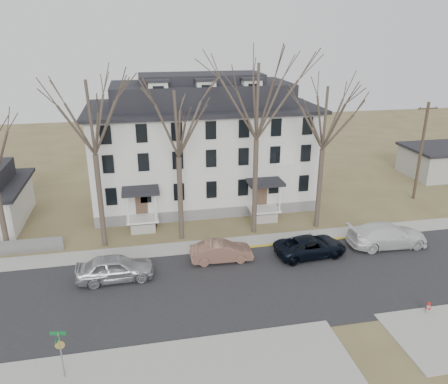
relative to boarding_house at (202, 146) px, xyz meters
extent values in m
plane|color=brown|center=(2.00, -17.95, -5.38)|extent=(120.00, 120.00, 0.00)
cube|color=#27272A|center=(2.00, -15.95, -5.38)|extent=(120.00, 10.00, 0.04)
cube|color=#A09F97|center=(2.00, -9.95, -5.38)|extent=(120.00, 2.00, 0.08)
cube|color=#A09F97|center=(-6.00, -22.95, -5.38)|extent=(20.00, 5.00, 0.08)
cube|color=gold|center=(7.00, -10.85, -5.38)|extent=(14.00, 0.25, 0.06)
cube|color=slate|center=(0.00, 0.05, -4.88)|extent=(20.00, 10.00, 1.00)
cube|color=silver|center=(0.00, 0.05, -0.38)|extent=(20.00, 10.00, 8.00)
cube|color=black|center=(0.00, 0.05, 3.72)|extent=(20.80, 10.80, 0.30)
cube|color=black|center=(0.00, 0.05, 4.87)|extent=(16.00, 7.00, 2.00)
cube|color=black|center=(0.00, 0.05, 6.27)|extent=(11.00, 4.50, 0.80)
cube|color=white|center=(-6.00, -5.91, -4.38)|extent=(2.60, 2.00, 0.16)
cube|color=white|center=(4.50, -5.91, -4.38)|extent=(2.60, 2.00, 0.16)
cube|color=white|center=(6.50, -5.03, -0.18)|extent=(1.60, 0.08, 1.20)
cube|color=#A09F97|center=(28.00, 2.05, -3.88)|extent=(8.00, 6.00, 3.00)
cube|color=black|center=(28.00, 2.05, -2.18)|extent=(8.50, 6.50, 0.30)
cylinder|color=#473B31|center=(-9.00, -8.15, -1.74)|extent=(0.40, 0.40, 7.28)
cylinder|color=#473B31|center=(-3.00, -8.15, -2.00)|extent=(0.40, 0.40, 6.76)
cylinder|color=#473B31|center=(3.00, -8.15, -1.48)|extent=(0.40, 0.40, 7.80)
cylinder|color=#473B31|center=(8.50, -8.15, -2.00)|extent=(0.40, 0.40, 6.76)
cylinder|color=#473B31|center=(-16.00, -8.15, -2.52)|extent=(0.40, 0.40, 5.72)
cylinder|color=#3D3023|center=(20.50, -3.95, -0.63)|extent=(0.28, 0.28, 9.50)
cube|color=#3D3023|center=(20.50, -3.95, 3.52)|extent=(2.00, 0.12, 0.12)
imported|color=#A8AAAD|center=(-7.98, -13.48, -4.51)|extent=(5.16, 2.19, 1.74)
imported|color=#835A4A|center=(-0.57, -12.40, -4.64)|extent=(4.51, 1.67, 1.47)
imported|color=black|center=(6.03, -12.91, -4.64)|extent=(5.50, 2.89, 1.48)
imported|color=white|center=(12.40, -12.62, -4.49)|extent=(6.22, 2.70, 1.78)
imported|color=black|center=(-5.74, -6.02, -4.91)|extent=(1.85, 0.77, 0.95)
cylinder|color=#B7B7BA|center=(10.17, -20.93, -5.35)|extent=(0.31, 0.31, 0.06)
cylinder|color=#B7B7BA|center=(10.17, -20.93, -5.03)|extent=(0.22, 0.22, 0.55)
sphere|color=#A51411|center=(10.17, -20.93, -4.69)|extent=(0.23, 0.23, 0.23)
cylinder|color=#A51411|center=(10.17, -20.93, -4.99)|extent=(0.33, 0.12, 0.12)
cylinder|color=#A51411|center=(10.17, -20.93, -4.99)|extent=(0.12, 0.29, 0.12)
cylinder|color=gray|center=(-10.16, -22.00, -4.05)|extent=(0.07, 0.07, 2.67)
cube|color=#0C5926|center=(-10.16, -22.00, -2.76)|extent=(0.77, 0.03, 0.18)
cube|color=#0C5926|center=(-10.16, -22.00, -2.98)|extent=(0.03, 0.77, 0.18)
camera|label=1|loc=(-5.89, -39.76, 10.47)|focal=35.00mm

